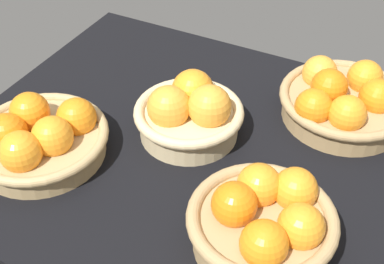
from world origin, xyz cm
name	(u,v)px	position (x,y,z in cm)	size (l,w,h in cm)	color
market_tray	(189,149)	(0.00, 0.00, 1.50)	(84.00, 72.00, 3.00)	black
basket_near_left	(39,138)	(-22.24, -14.62, 6.98)	(24.70, 24.70, 10.07)	tan
basket_far_right	(343,100)	(22.92, 20.29, 7.26)	(25.31, 25.31, 10.76)	tan
basket_center	(189,112)	(-1.35, 2.87, 7.84)	(20.42, 20.42, 11.50)	#D3BC8C
basket_near_right	(264,222)	(20.33, -15.34, 7.99)	(22.40, 22.40, 11.25)	tan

